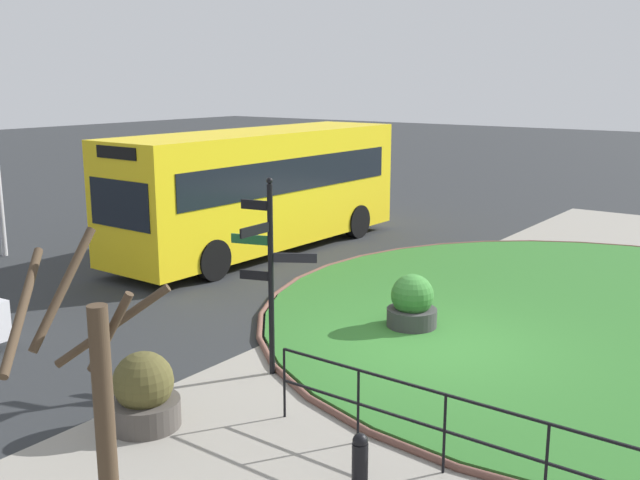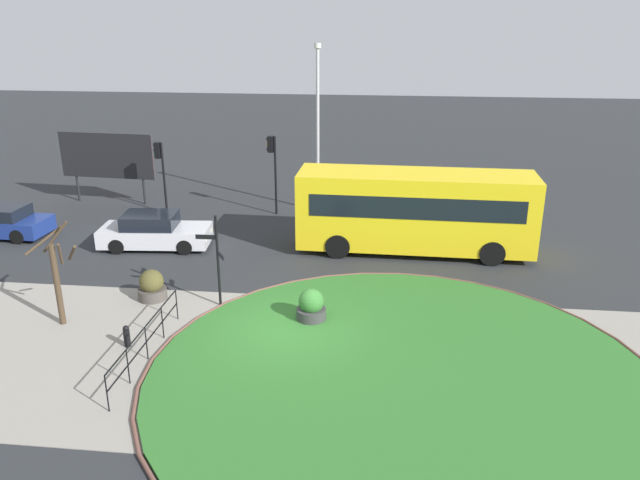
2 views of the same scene
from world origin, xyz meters
TOP-DOWN VIEW (x-y plane):
  - ground at (0.00, 0.00)m, footprint 120.00×120.00m
  - sidewalk_paving at (0.00, -1.70)m, footprint 32.00×8.61m
  - grass_island at (3.51, -2.17)m, footprint 13.89×13.89m
  - grass_kerb_ring at (3.51, -2.17)m, footprint 14.20×14.20m
  - signpost_directional at (-2.55, 1.65)m, footprint 1.10×1.28m
  - bollard_foreground at (-4.55, -1.40)m, footprint 0.19×0.19m
  - railing_grass_edge at (-3.68, -2.04)m, footprint 0.12×5.05m
  - bus_yellow at (4.11, 7.52)m, footprint 9.56×2.73m
  - car_near_lane at (-6.72, 6.80)m, footprint 4.67×2.17m
  - car_far_lane at (-13.95, 7.43)m, footprint 4.24×2.01m
  - traffic_light_near at (-2.58, 12.00)m, footprint 0.49×0.30m
  - traffic_light_far at (-8.01, 11.51)m, footprint 0.49×0.29m
  - lamppost_tall at (-0.48, 12.77)m, footprint 0.32×0.32m
  - billboard_left at (-11.38, 12.98)m, footprint 5.04×0.48m
  - planter_near_signpost at (-4.98, 1.84)m, footprint 0.98×0.98m
  - planter_kerbside at (0.67, 0.82)m, footprint 0.95×0.95m
  - street_tree_bare at (-7.17, -0.14)m, footprint 1.81×1.13m

SIDE VIEW (x-z plane):
  - ground at x=0.00m, z-range 0.00..0.00m
  - sidewalk_paving at x=0.00m, z-range 0.00..0.02m
  - grass_island at x=3.51m, z-range 0.00..0.10m
  - grass_kerb_ring at x=3.51m, z-range 0.00..0.11m
  - bollard_foreground at x=-4.55m, z-range 0.01..0.71m
  - planter_near_signpost at x=-4.98m, z-range -0.06..1.03m
  - planter_kerbside at x=0.67m, z-range -0.06..1.05m
  - car_far_lane at x=-13.95m, z-range -0.05..1.33m
  - railing_grass_edge at x=-3.68m, z-range 0.16..1.21m
  - car_near_lane at x=-6.72m, z-range -0.06..1.43m
  - street_tree_bare at x=-7.17m, z-range 0.02..3.35m
  - bus_yellow at x=4.11m, z-range 0.12..3.45m
  - signpost_directional at x=-2.55m, z-range 0.23..3.46m
  - billboard_left at x=-11.38m, z-range 0.61..4.26m
  - traffic_light_far at x=-8.01m, z-range 0.83..4.37m
  - traffic_light_near at x=-2.58m, z-range 0.89..4.74m
  - lamppost_tall at x=-0.48m, z-range 0.29..8.34m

